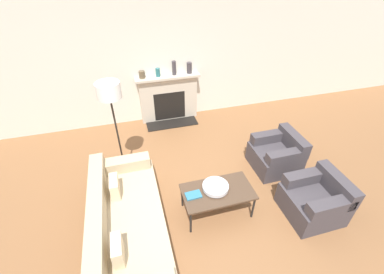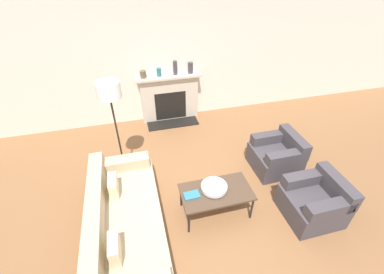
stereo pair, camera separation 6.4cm
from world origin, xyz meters
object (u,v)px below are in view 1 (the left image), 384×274
Objects in this scene: fireplace at (169,99)px; mantel_vase_center_right at (174,68)px; couch at (126,226)px; mantel_vase_center_left at (158,72)px; armchair_far at (277,155)px; bowl at (216,187)px; mantel_vase_right at (189,68)px; mantel_vase_left at (142,75)px; book at (193,195)px; floor_lamp at (111,101)px; coffee_table at (218,193)px; armchair_near at (315,200)px.

mantel_vase_center_right is at bearing 5.24° from fireplace.
mantel_vase_center_left reaches higher than couch.
mantel_vase_center_right reaches higher than couch.
fireplace is 1.82× the size of armchair_far.
bowl is at bearing -66.04° from armchair_far.
bowl is at bearing -97.57° from mantel_vase_right.
mantel_vase_left is at bearing 180.00° from mantel_vase_center_right.
mantel_vase_left is (0.67, 3.06, 0.89)m from couch.
bowl reaches higher than book.
book is at bearing -94.47° from fireplace.
mantel_vase_center_left is (0.35, 0.00, 0.01)m from mantel_vase_left.
mantel_vase_center_right is at bearing 80.38° from book.
mantel_vase_center_right is at bearing -24.26° from couch.
mantel_vase_right is at bearing 43.99° from floor_lamp.
bowl is 2.99m from mantel_vase_center_right.
bowl is (-1.45, -0.64, 0.22)m from armchair_far.
floor_lamp is 7.35× the size of mantel_vase_right.
mantel_vase_left is at bearing 180.00° from mantel_vase_center_left.
bowl is at bearing 3.56° from book.
mantel_vase_left reaches higher than fireplace.
book is at bearing -174.36° from bowl.
couch is 5.78× the size of bowl.
armchair_far is at bearing 18.59° from book.
floor_lamp reaches higher than fireplace.
floor_lamp is 11.46× the size of mantel_vase_left.
coffee_table is 0.10m from bowl.
fireplace is at bearing -1.54° from mantel_vase_left.
mantel_vase_right is (0.39, 2.90, 0.71)m from bowl.
mantel_vase_center_right is at bearing -147.99° from armchair_far.
coffee_table is 3.07m from mantel_vase_right.
mantel_vase_center_right reaches higher than coffee_table.
mantel_vase_left is 0.71m from mantel_vase_center_right.
mantel_vase_left reaches higher than armchair_far.
floor_lamp is 9.86× the size of mantel_vase_center_left.
armchair_far is 1.93m from book.
mantel_vase_left is 0.86× the size of mantel_vase_center_left.
book is (0.99, 0.12, 0.18)m from couch.
coffee_table is 2.71× the size of bowl.
armchair_far is 3.41× the size of book.
mantel_vase_right is at bearing 73.86° from book.
floor_lamp is 2.36m from mantel_vase_right.
bowl is at bearing 117.55° from coffee_table.
armchair_near is at bearing -32.20° from floor_lamp.
armchair_near is 0.75× the size of coffee_table.
couch is at bearing -111.81° from fireplace.
armchair_far is (1.57, -2.24, -0.25)m from fireplace.
couch is at bearing -108.36° from mantel_vase_center_left.
couch reaches higher than armchair_far.
armchair_near is 1.00× the size of armchair_far.
floor_lamp is (-1.30, 1.27, 0.96)m from bowl.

